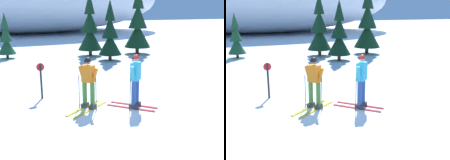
# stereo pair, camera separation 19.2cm
# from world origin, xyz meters

# --- Properties ---
(ground_plane) EXTENTS (120.00, 120.00, 0.00)m
(ground_plane) POSITION_xyz_m (0.00, 0.00, 0.00)
(ground_plane) COLOR white
(skier_cyan_jacket) EXTENTS (1.48, 1.46, 1.78)m
(skier_cyan_jacket) POSITION_xyz_m (0.73, -0.33, 0.94)
(skier_cyan_jacket) COLOR red
(skier_cyan_jacket) RESTS_ON ground
(skier_orange_jacket) EXTENTS (1.64, 1.40, 1.70)m
(skier_orange_jacket) POSITION_xyz_m (-0.73, 0.14, 0.88)
(skier_orange_jacket) COLOR gold
(skier_orange_jacket) RESTS_ON ground
(pine_tree_center_left) EXTENTS (1.14, 1.14, 2.95)m
(pine_tree_center_left) POSITION_xyz_m (-2.96, 11.11, 1.24)
(pine_tree_center_left) COLOR #47301E
(pine_tree_center_left) RESTS_ON ground
(pine_tree_center) EXTENTS (1.66, 1.66, 4.29)m
(pine_tree_center) POSITION_xyz_m (2.40, 10.09, 1.79)
(pine_tree_center) COLOR #47301E
(pine_tree_center) RESTS_ON ground
(pine_tree_center_right) EXTENTS (1.45, 1.45, 3.75)m
(pine_tree_center_right) POSITION_xyz_m (3.05, 7.97, 1.57)
(pine_tree_center_right) COLOR #47301E
(pine_tree_center_right) RESTS_ON ground
(pine_tree_far_right) EXTENTS (1.87, 1.87, 4.83)m
(pine_tree_far_right) POSITION_xyz_m (5.84, 9.75, 2.02)
(pine_tree_far_right) COLOR #47301E
(pine_tree_far_right) RESTS_ON ground
(trail_marker_post) EXTENTS (0.28, 0.07, 1.31)m
(trail_marker_post) POSITION_xyz_m (-2.01, 1.75, 0.75)
(trail_marker_post) COLOR black
(trail_marker_post) RESTS_ON ground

